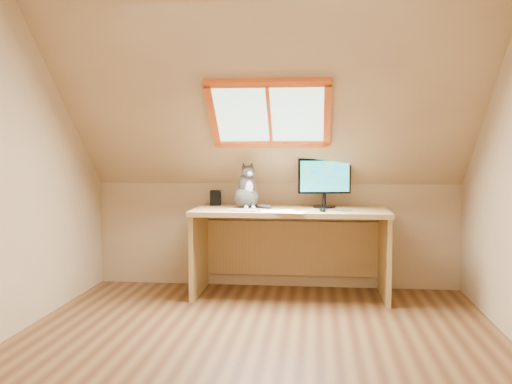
# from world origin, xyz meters

# --- Properties ---
(ground) EXTENTS (3.50, 3.50, 0.00)m
(ground) POSITION_xyz_m (0.00, 0.00, 0.00)
(ground) COLOR brown
(ground) RESTS_ON ground
(room_shell) EXTENTS (3.52, 3.52, 2.41)m
(room_shell) POSITION_xyz_m (0.00, -0.09, 1.43)
(room_shell) COLOR tan
(room_shell) RESTS_ON ground
(desk) EXTENTS (1.74, 0.76, 0.79)m
(desk) POSITION_xyz_m (0.16, 1.45, 0.56)
(desk) COLOR tan
(desk) RESTS_ON ground
(monitor) EXTENTS (0.48, 0.21, 0.45)m
(monitor) POSITION_xyz_m (0.47, 1.51, 1.05)
(monitor) COLOR black
(monitor) RESTS_ON desk
(cat) EXTENTS (0.32, 0.35, 0.43)m
(cat) POSITION_xyz_m (-0.24, 1.41, 0.95)
(cat) COLOR #393533
(cat) RESTS_ON desk
(desk_speaker) EXTENTS (0.11, 0.11, 0.14)m
(desk_speaker) POSITION_xyz_m (-0.57, 1.63, 0.87)
(desk_speaker) COLOR black
(desk_speaker) RESTS_ON desk
(graphics_tablet) EXTENTS (0.27, 0.20, 0.01)m
(graphics_tablet) POSITION_xyz_m (-0.24, 1.18, 0.80)
(graphics_tablet) COLOR #B2B2B7
(graphics_tablet) RESTS_ON desk
(mouse) EXTENTS (0.07, 0.11, 0.03)m
(mouse) POSITION_xyz_m (0.45, 1.18, 0.81)
(mouse) COLOR black
(mouse) RESTS_ON desk
(papers) EXTENTS (0.35, 0.30, 0.01)m
(papers) POSITION_xyz_m (0.15, 1.12, 0.80)
(papers) COLOR white
(papers) RESTS_ON desk
(cables) EXTENTS (0.51, 0.26, 0.01)m
(cables) POSITION_xyz_m (0.48, 1.26, 0.80)
(cables) COLOR silver
(cables) RESTS_ON desk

